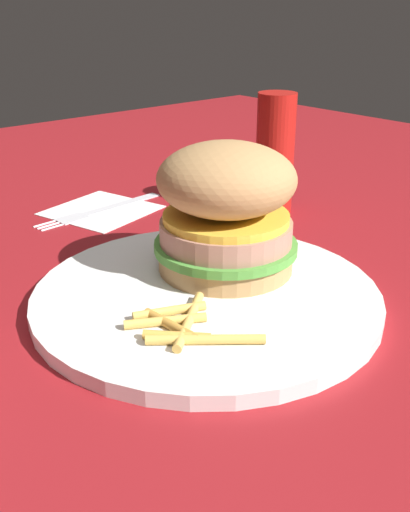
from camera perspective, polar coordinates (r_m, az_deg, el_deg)
ground_plane at (r=0.51m, az=0.77°, el=-4.21°), size 1.60×1.60×0.00m
plate at (r=0.50m, az=-0.00°, el=-3.79°), size 0.29×0.29×0.01m
sandwich at (r=0.51m, az=2.03°, el=4.59°), size 0.13×0.13×0.11m
fries_pile at (r=0.44m, az=-2.24°, el=-6.64°), size 0.08×0.09×0.01m
napkin at (r=0.73m, az=-9.85°, el=4.34°), size 0.13×0.13×0.00m
fork at (r=0.72m, az=-9.96°, el=4.50°), size 0.17×0.03×0.00m
ketchup_bottle at (r=0.70m, az=6.67°, el=9.63°), size 0.04×0.04×0.14m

